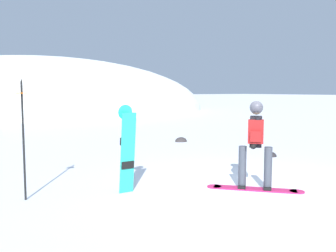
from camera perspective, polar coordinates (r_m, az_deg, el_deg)
The scene contains 7 objects.
ground_plane at distance 7.50m, azimuth 12.42°, elevation -9.40°, with size 300.00×300.00×0.00m, color white.
ridge_peak_main at distance 38.43m, azimuth -19.12°, elevation 2.32°, with size 32.79×29.51×10.30m.
snowboarder_main at distance 7.24m, azimuth 13.32°, elevation -2.54°, with size 1.34×1.43×1.71m.
spare_snowboard at distance 6.90m, azimuth -6.29°, elevation -3.49°, with size 0.28×0.21×1.65m.
piste_marker_near at distance 6.85m, azimuth -21.39°, elevation -0.78°, with size 0.20×0.20×2.13m.
rock_dark at distance 13.94m, azimuth 2.01°, elevation -2.41°, with size 0.47×0.40×0.33m.
rock_mid at distance 11.21m, azimuth 15.50°, elevation -4.54°, with size 0.38×0.32×0.27m.
Camera 1 is at (-5.25, -5.01, 1.91)m, focal length 39.62 mm.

